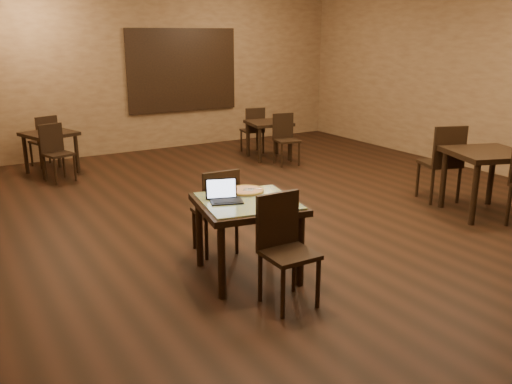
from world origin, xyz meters
TOP-DOWN VIEW (x-y plane):
  - ground at (0.00, 0.00)m, footprint 10.00×10.00m
  - wall_back at (0.00, 5.00)m, footprint 8.00×0.02m
  - mural at (0.50, 4.96)m, footprint 2.34×0.05m
  - tiled_table at (-1.55, -1.16)m, footprint 1.07×1.07m
  - chair_main_near at (-1.55, -1.78)m, footprint 0.42×0.42m
  - chair_main_far at (-1.55, -0.55)m, footprint 0.43×0.43m
  - laptop at (-1.75, -1.07)m, footprint 0.35×0.32m
  - plate at (-1.33, -1.34)m, footprint 0.29×0.29m
  - pizza_slice at (-1.33, -1.34)m, footprint 0.23×0.23m
  - pizza_pan at (-1.43, -0.92)m, footprint 0.34×0.34m
  - pizza_whole at (-1.43, -0.92)m, footprint 0.36×0.36m
  - spatula at (-1.41, -0.94)m, footprint 0.24×0.24m
  - napkin_roll at (-1.15, -1.30)m, footprint 0.04×0.16m
  - other_table_a at (1.37, 3.08)m, footprint 0.86×0.86m
  - other_table_a_chair_near at (1.39, 2.55)m, footprint 0.45×0.45m
  - other_table_a_chair_far at (1.36, 3.61)m, footprint 0.45×0.45m
  - other_table_b at (-2.35, 4.00)m, footprint 0.93×0.93m
  - other_table_b_chair_near at (-2.38, 3.47)m, footprint 0.49×0.49m
  - other_table_b_chair_far at (-2.33, 4.53)m, footprint 0.49×0.49m
  - other_table_c at (2.00, -1.12)m, footprint 1.14×1.14m
  - other_table_c_chair_far at (1.97, -0.48)m, footprint 0.60×0.60m

SIDE VIEW (x-z plane):
  - ground at x=0.00m, z-range 0.00..0.00m
  - other_table_a_chair_near at x=1.39m, z-range 0.06..0.96m
  - other_table_a_chair_far at x=1.36m, z-range 0.06..0.96m
  - other_table_b_chair_near at x=-2.38m, z-range 0.06..0.96m
  - other_table_b_chair_far at x=-2.33m, z-range 0.06..0.96m
  - chair_main_far at x=-1.55m, z-range 0.06..0.99m
  - chair_main_near at x=-1.55m, z-range 0.06..1.03m
  - other_table_a at x=1.37m, z-range 0.23..0.93m
  - other_table_b at x=-2.35m, z-range 0.23..0.93m
  - other_table_c_chair_far at x=1.97m, z-range 0.07..1.15m
  - tiled_table at x=-1.55m, z-range 0.28..1.04m
  - other_table_c at x=2.00m, z-range 0.28..1.11m
  - pizza_pan at x=-1.43m, z-range 0.76..0.77m
  - plate at x=-1.33m, z-range 0.76..0.78m
  - napkin_roll at x=-1.15m, z-range 0.76..0.80m
  - pizza_whole at x=-1.43m, z-range 0.77..0.79m
  - pizza_slice at x=-1.33m, z-range 0.77..0.80m
  - spatula at x=-1.41m, z-range 0.79..0.79m
  - laptop at x=-1.75m, z-range 0.72..0.92m
  - wall_back at x=0.00m, z-range 0.00..3.00m
  - mural at x=0.50m, z-range 0.73..2.37m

